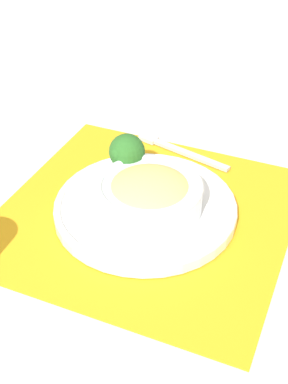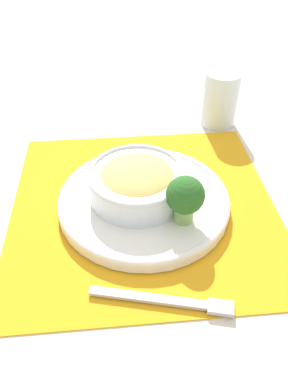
# 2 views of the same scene
# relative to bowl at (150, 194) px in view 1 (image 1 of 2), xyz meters

# --- Properties ---
(ground_plane) EXTENTS (4.00, 4.00, 0.00)m
(ground_plane) POSITION_rel_bowl_xyz_m (0.01, 0.01, -0.05)
(ground_plane) COLOR beige
(placemat) EXTENTS (0.42, 0.43, 0.00)m
(placemat) POSITION_rel_bowl_xyz_m (0.01, 0.01, -0.05)
(placemat) COLOR orange
(placemat) RESTS_ON ground_plane
(plate) EXTENTS (0.27, 0.27, 0.02)m
(plate) POSITION_rel_bowl_xyz_m (0.01, 0.01, -0.03)
(plate) COLOR white
(plate) RESTS_ON placemat
(bowl) EXTENTS (0.15, 0.15, 0.06)m
(bowl) POSITION_rel_bowl_xyz_m (0.00, 0.00, 0.00)
(bowl) COLOR silver
(bowl) RESTS_ON plate
(broccoli_floret) EXTENTS (0.06, 0.06, 0.08)m
(broccoli_floret) POSITION_rel_bowl_xyz_m (0.06, 0.07, 0.02)
(broccoli_floret) COLOR #84AD5B
(broccoli_floret) RESTS_ON plate
(carrot_slice_near) EXTENTS (0.04, 0.04, 0.01)m
(carrot_slice_near) POSITION_rel_bowl_xyz_m (-0.03, 0.05, -0.02)
(carrot_slice_near) COLOR orange
(carrot_slice_near) RESTS_ON plate
(carrot_slice_middle) EXTENTS (0.04, 0.04, 0.01)m
(carrot_slice_middle) POSITION_rel_bowl_xyz_m (-0.04, 0.04, -0.02)
(carrot_slice_middle) COLOR orange
(carrot_slice_middle) RESTS_ON plate
(fork) EXTENTS (0.06, 0.18, 0.01)m
(fork) POSITION_rel_bowl_xyz_m (0.19, 0.04, -0.04)
(fork) COLOR #B7B7BC
(fork) RESTS_ON placemat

